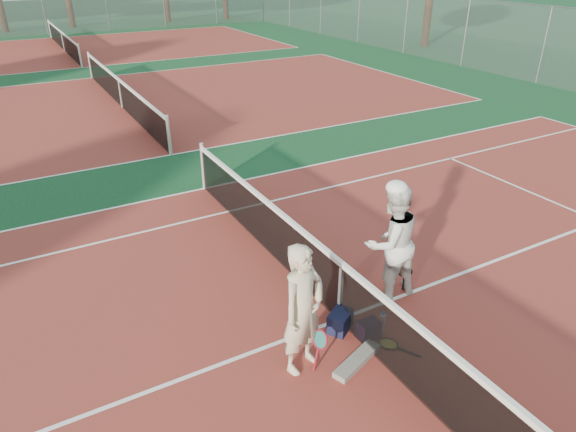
{
  "coord_description": "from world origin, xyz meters",
  "views": [
    {
      "loc": [
        -3.64,
        -4.93,
        4.88
      ],
      "look_at": [
        0.0,
        1.55,
        1.05
      ],
      "focal_mm": 32.0,
      "sensor_mm": 36.0,
      "label": 1
    }
  ],
  "objects": [
    {
      "name": "net_far_b",
      "position": [
        0.0,
        27.0,
        0.51
      ],
      "size": [
        0.1,
        10.98,
        1.02
      ],
      "primitive_type": null,
      "color": "black",
      "rests_on": "ground"
    },
    {
      "name": "fence_back",
      "position": [
        0.0,
        34.0,
        1.5
      ],
      "size": [
        32.0,
        0.06,
        3.0
      ],
      "primitive_type": null,
      "color": "slate",
      "rests_on": "ground"
    },
    {
      "name": "net_main",
      "position": [
        0.0,
        0.0,
        0.51
      ],
      "size": [
        0.1,
        10.98,
        1.02
      ],
      "primitive_type": null,
      "color": "black",
      "rests_on": "ground"
    },
    {
      "name": "court_main",
      "position": [
        0.0,
        0.0,
        0.0
      ],
      "size": [
        23.77,
        10.97,
        0.01
      ],
      "primitive_type": "cube",
      "color": "maroon",
      "rests_on": "ground"
    },
    {
      "name": "court_far_b",
      "position": [
        0.0,
        27.0,
        0.0
      ],
      "size": [
        23.77,
        10.97,
        0.01
      ],
      "primitive_type": "cube",
      "color": "maroon",
      "rests_on": "ground"
    },
    {
      "name": "net_cover_canvas",
      "position": [
        -0.3,
        -0.87,
        0.04
      ],
      "size": [
        0.87,
        0.48,
        0.09
      ],
      "primitive_type": "cube",
      "rotation": [
        0.0,
        0.0,
        0.35
      ],
      "color": "slate",
      "rests_on": "ground"
    },
    {
      "name": "net_far_a",
      "position": [
        0.0,
        13.5,
        0.51
      ],
      "size": [
        0.1,
        10.98,
        1.02
      ],
      "primitive_type": null,
      "color": "black",
      "rests_on": "ground"
    },
    {
      "name": "ground",
      "position": [
        0.0,
        0.0,
        0.0
      ],
      "size": [
        130.0,
        130.0,
        0.0
      ],
      "primitive_type": "plane",
      "color": "#103B1E",
      "rests_on": "ground"
    },
    {
      "name": "player_a",
      "position": [
        -0.95,
        -0.53,
        0.91
      ],
      "size": [
        0.77,
        0.62,
        1.82
      ],
      "primitive_type": "imported",
      "rotation": [
        0.0,
        0.0,
        0.32
      ],
      "color": "beige",
      "rests_on": "ground"
    },
    {
      "name": "player_b",
      "position": [
        1.03,
        0.18,
        0.95
      ],
      "size": [
        0.94,
        0.74,
        1.9
      ],
      "primitive_type": "imported",
      "rotation": [
        0.0,
        0.0,
        3.12
      ],
      "color": "silver",
      "rests_on": "ground"
    },
    {
      "name": "sports_bag_purple",
      "position": [
        0.15,
        -0.5,
        0.13
      ],
      "size": [
        0.32,
        0.23,
        0.26
      ],
      "primitive_type": "cube",
      "rotation": [
        0.0,
        0.0,
        -0.03
      ],
      "color": "black",
      "rests_on": "ground"
    },
    {
      "name": "sports_bag_navy",
      "position": [
        -0.11,
        -0.19,
        0.15
      ],
      "size": [
        0.46,
        0.43,
        0.3
      ],
      "primitive_type": "cube",
      "rotation": [
        0.0,
        0.0,
        0.55
      ],
      "color": "black",
      "rests_on": "ground"
    },
    {
      "name": "racket_black_held",
      "position": [
        1.24,
        0.03,
        0.29
      ],
      "size": [
        0.35,
        0.35,
        0.58
      ],
      "primitive_type": null,
      "rotation": [
        0.0,
        0.0,
        3.92
      ],
      "color": "black",
      "rests_on": "ground"
    },
    {
      "name": "court_far_a",
      "position": [
        0.0,
        13.5,
        0.0
      ],
      "size": [
        23.77,
        10.97,
        0.01
      ],
      "primitive_type": "cube",
      "color": "maroon",
      "rests_on": "ground"
    },
    {
      "name": "racket_red",
      "position": [
        -0.78,
        -0.68,
        0.3
      ],
      "size": [
        0.23,
        0.3,
        0.59
      ],
      "primitive_type": null,
      "rotation": [
        0.0,
        0.0,
        0.27
      ],
      "color": "maroon",
      "rests_on": "ground"
    },
    {
      "name": "racket_spare",
      "position": [
        0.29,
        -0.79,
        0.01
      ],
      "size": [
        0.52,
        0.66,
        0.03
      ],
      "primitive_type": null,
      "rotation": [
        0.0,
        0.0,
        2.05
      ],
      "color": "black",
      "rests_on": "ground"
    },
    {
      "name": "water_bottle",
      "position": [
        0.4,
        -0.51,
        0.15
      ],
      "size": [
        0.09,
        0.09,
        0.3
      ],
      "primitive_type": "cylinder",
      "color": "silver",
      "rests_on": "ground"
    }
  ]
}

